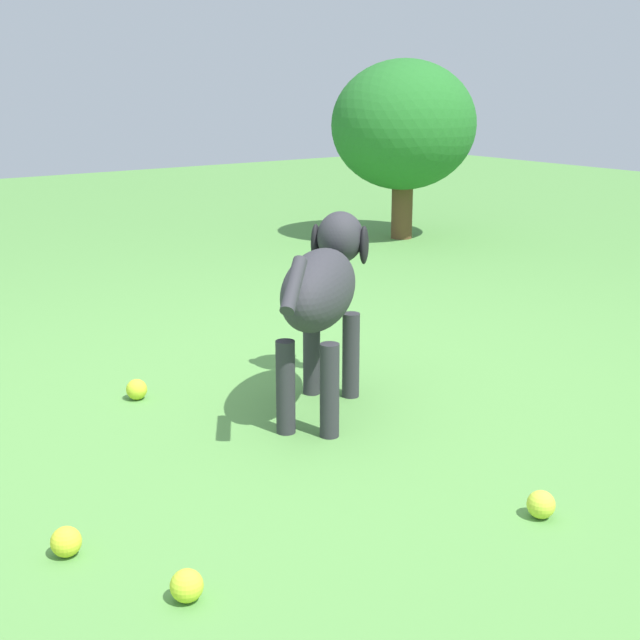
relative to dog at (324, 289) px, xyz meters
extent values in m
plane|color=#548C42|center=(-0.10, -0.03, -0.38)|extent=(14.00, 14.00, 0.00)
ellipsoid|color=#2D2D33|center=(-0.04, -0.03, 0.01)|extent=(0.51, 0.48, 0.22)
cylinder|color=#2D2D33|center=(0.04, 0.12, -0.24)|extent=(0.05, 0.05, 0.27)
cylinder|color=#2D2D33|center=(0.13, 0.03, -0.24)|extent=(0.05, 0.05, 0.27)
cylinder|color=#2D2D33|center=(-0.20, -0.09, -0.24)|extent=(0.05, 0.05, 0.27)
cylinder|color=#2D2D33|center=(-0.12, -0.19, -0.24)|extent=(0.05, 0.05, 0.27)
ellipsoid|color=#2D2D33|center=(0.19, 0.17, 0.11)|extent=(0.22, 0.22, 0.17)
ellipsoid|color=black|center=(0.25, 0.22, 0.09)|extent=(0.14, 0.13, 0.07)
sphere|color=black|center=(0.29, 0.25, 0.09)|extent=(0.03, 0.03, 0.03)
ellipsoid|color=black|center=(0.13, 0.22, 0.09)|extent=(0.06, 0.06, 0.12)
ellipsoid|color=black|center=(0.24, 0.10, 0.09)|extent=(0.06, 0.06, 0.12)
cylinder|color=#2D2D33|center=(-0.27, -0.24, 0.09)|extent=(0.15, 0.14, 0.13)
sphere|color=#BFD52D|center=(-0.43, 0.40, -0.34)|extent=(0.07, 0.07, 0.07)
sphere|color=#C9D22E|center=(-0.96, -0.38, -0.34)|extent=(0.07, 0.07, 0.07)
sphere|color=#C5DC39|center=(-0.01, -0.86, -0.34)|extent=(0.07, 0.07, 0.07)
sphere|color=#BFDB30|center=(-0.83, -0.68, -0.34)|extent=(0.07, 0.07, 0.07)
cylinder|color=brown|center=(2.14, 2.08, -0.21)|extent=(0.13, 0.13, 0.33)
ellipsoid|color=#246B26|center=(2.14, 2.08, 0.32)|extent=(0.92, 0.83, 0.79)
camera|label=1|loc=(-1.50, -2.04, 0.61)|focal=49.25mm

